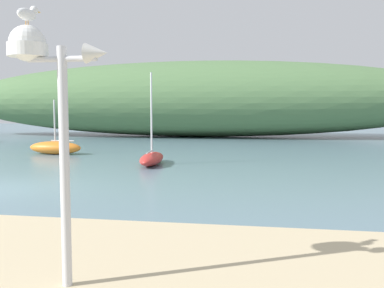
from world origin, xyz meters
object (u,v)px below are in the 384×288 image
Objects in this scene: seagull_on_radar at (28,13)px; sailboat_near_shore at (152,158)px; mast_structure at (43,75)px; sailboat_centre_water at (55,148)px.

sailboat_near_shore is at bearing 98.46° from seagull_on_radar.
seagull_on_radar reaches higher than mast_structure.
mast_structure is 1.03× the size of sailboat_centre_water.
seagull_on_radar is at bearing 174.57° from mast_structure.
sailboat_near_shore is at bearing -28.39° from sailboat_centre_water.
sailboat_centre_water is at bearing 117.45° from mast_structure.
seagull_on_radar is 13.42m from sailboat_near_shore.
sailboat_centre_water is at bearing 151.61° from sailboat_near_shore.
seagull_on_radar is 0.09× the size of sailboat_near_shore.
seagull_on_radar is at bearing -63.04° from sailboat_centre_water.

